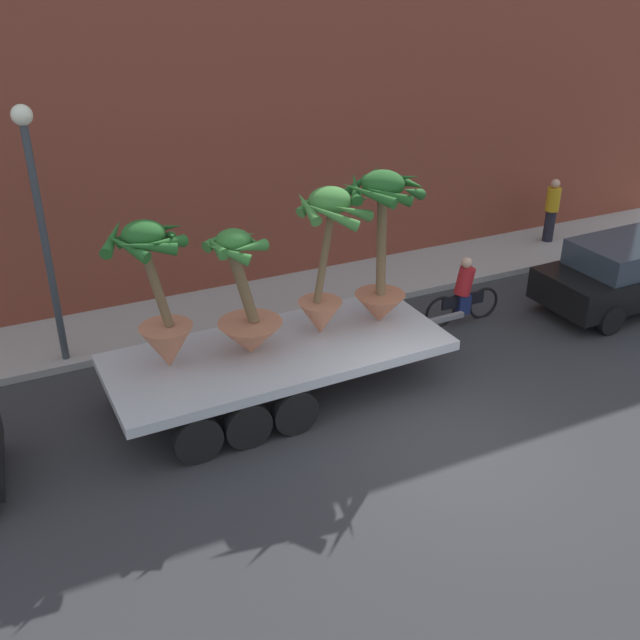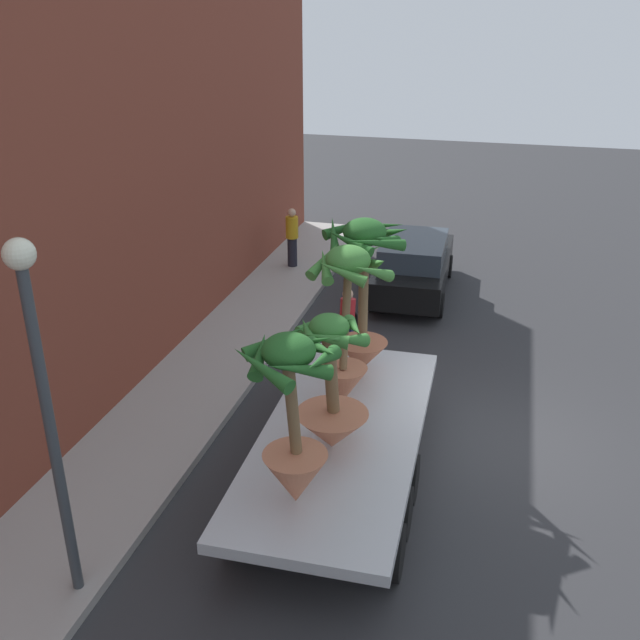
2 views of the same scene
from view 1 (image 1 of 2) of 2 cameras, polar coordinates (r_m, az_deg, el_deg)
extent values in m
plane|color=#2D2D30|center=(12.41, 9.78, -9.38)|extent=(60.00, 60.00, 0.00)
cube|color=#A39E99|center=(16.95, -1.84, 1.89)|extent=(24.00, 2.20, 0.15)
cube|color=brown|center=(17.17, -4.45, 17.03)|extent=(24.00, 1.20, 8.62)
cube|color=#B7BABF|center=(12.98, -3.21, -2.53)|extent=(6.08, 2.62, 0.18)
cylinder|color=black|center=(13.67, -12.56, -3.92)|extent=(0.81, 0.24, 0.80)
cylinder|color=black|center=(11.79, -9.51, -9.17)|extent=(0.81, 0.24, 0.80)
cylinder|color=black|center=(13.85, -9.21, -3.15)|extent=(0.81, 0.24, 0.80)
cylinder|color=black|center=(12.00, -5.65, -8.17)|extent=(0.81, 0.24, 0.80)
cylinder|color=black|center=(14.08, -5.97, -2.39)|extent=(0.81, 0.24, 0.80)
cylinder|color=black|center=(12.26, -1.97, -7.17)|extent=(0.81, 0.24, 0.80)
cube|color=slate|center=(14.62, 9.47, 0.07)|extent=(1.00, 0.12, 0.10)
cone|color=#C17251|center=(12.43, -11.75, -2.06)|extent=(0.89, 0.89, 0.77)
cylinder|color=brown|center=(11.88, -12.73, 2.91)|extent=(0.47, 0.16, 1.63)
ellipsoid|color=#235B23|center=(11.56, -13.59, 6.51)|extent=(0.67, 0.67, 0.42)
cone|color=#235B23|center=(11.60, -11.48, 6.39)|extent=(0.36, 0.87, 0.50)
cone|color=#235B23|center=(11.90, -12.32, 6.97)|extent=(0.73, 0.81, 0.42)
cone|color=#235B23|center=(11.90, -14.18, 6.64)|extent=(0.76, 0.30, 0.45)
cone|color=#235B23|center=(11.70, -15.82, 6.25)|extent=(0.60, 0.95, 0.40)
cone|color=#235B23|center=(11.31, -14.85, 5.56)|extent=(0.65, 0.78, 0.43)
cone|color=#235B23|center=(11.17, -13.30, 5.56)|extent=(0.91, 0.30, 0.39)
cone|color=#235B23|center=(11.32, -11.89, 5.94)|extent=(0.82, 0.69, 0.43)
cone|color=#C17251|center=(12.67, -5.41, -1.39)|extent=(1.11, 1.11, 0.60)
cylinder|color=brown|center=(12.16, -6.10, 2.91)|extent=(0.55, 0.19, 1.53)
ellipsoid|color=#387A33|center=(11.84, -6.78, 6.18)|extent=(0.57, 0.57, 0.36)
cone|color=#387A33|center=(11.95, -5.42, 6.19)|extent=(0.20, 0.62, 0.34)
cone|color=#387A33|center=(12.12, -6.44, 6.50)|extent=(0.63, 0.50, 0.32)
cone|color=#387A33|center=(12.05, -7.89, 6.30)|extent=(0.66, 0.49, 0.31)
cone|color=#387A33|center=(11.73, -8.15, 5.73)|extent=(0.27, 0.67, 0.29)
cone|color=#387A33|center=(11.53, -7.19, 5.22)|extent=(0.74, 0.58, 0.43)
cone|color=#387A33|center=(11.61, -5.53, 5.64)|extent=(0.75, 0.49, 0.32)
cone|color=#B26647|center=(13.73, 4.65, 0.94)|extent=(0.94, 0.94, 0.57)
cylinder|color=brown|center=(13.19, 4.80, 6.14)|extent=(0.23, 0.17, 2.10)
ellipsoid|color=#235B23|center=(12.84, 4.92, 10.50)|extent=(0.75, 0.75, 0.47)
cone|color=#235B23|center=(13.03, 7.12, 10.48)|extent=(0.39, 1.08, 0.38)
cone|color=#235B23|center=(13.32, 5.58, 10.93)|extent=(0.86, 0.90, 0.37)
cone|color=#235B23|center=(13.20, 3.19, 10.69)|extent=(1.07, 0.51, 0.57)
cone|color=#235B23|center=(12.81, 2.77, 10.31)|extent=(0.57, 0.97, 0.41)
cone|color=#235B23|center=(12.42, 3.77, 9.78)|extent=(0.73, 1.00, 0.38)
cone|color=#235B23|center=(12.48, 5.36, 9.67)|extent=(0.87, 0.43, 0.45)
cone|color=#235B23|center=(12.71, 7.21, 9.86)|extent=(0.94, 0.85, 0.56)
cone|color=#C17251|center=(13.25, 0.01, 0.20)|extent=(0.81, 0.81, 0.64)
cylinder|color=brown|center=(12.77, 0.38, 5.27)|extent=(0.44, 0.13, 1.85)
ellipsoid|color=#428438|center=(12.50, 0.78, 9.29)|extent=(0.73, 0.73, 0.46)
cone|color=#428438|center=(12.73, 2.76, 9.22)|extent=(0.20, 0.97, 0.57)
cone|color=#428438|center=(12.94, 0.52, 9.57)|extent=(0.92, 0.48, 0.52)
cone|color=#428438|center=(12.76, -0.50, 9.29)|extent=(0.78, 0.48, 0.48)
cone|color=#428438|center=(12.36, -0.99, 8.77)|extent=(0.23, 0.85, 0.45)
cone|color=#428438|center=(12.05, 0.80, 8.19)|extent=(0.98, 0.61, 0.59)
cone|color=#428438|center=(12.22, 2.53, 8.45)|extent=(0.98, 0.56, 0.57)
torus|color=black|center=(16.38, 12.59, 1.30)|extent=(0.74, 0.08, 0.74)
torus|color=black|center=(15.80, 9.35, 0.60)|extent=(0.74, 0.08, 0.74)
cube|color=black|center=(16.01, 11.06, 1.53)|extent=(1.04, 0.08, 0.28)
cylinder|color=red|center=(15.82, 11.20, 3.00)|extent=(0.45, 0.35, 0.65)
sphere|color=tan|center=(15.66, 11.34, 4.40)|extent=(0.24, 0.24, 0.24)
cube|color=navy|center=(16.04, 11.03, 1.27)|extent=(0.29, 0.25, 0.44)
cube|color=black|center=(17.86, 23.12, 3.07)|extent=(4.53, 1.89, 0.70)
cube|color=#2D3842|center=(17.47, 23.00, 4.83)|extent=(2.51, 1.66, 0.56)
cylinder|color=black|center=(17.48, 17.75, 2.23)|extent=(0.65, 0.22, 0.64)
cylinder|color=black|center=(16.48, 21.67, 0.01)|extent=(0.65, 0.22, 0.64)
cylinder|color=black|center=(20.80, 17.41, 7.02)|extent=(0.28, 0.28, 0.85)
cylinder|color=gold|center=(20.57, 17.69, 8.94)|extent=(0.36, 0.36, 0.62)
sphere|color=tan|center=(20.45, 17.86, 10.08)|extent=(0.24, 0.24, 0.24)
cylinder|color=#383D42|center=(14.17, -20.52, 5.12)|extent=(0.14, 0.14, 4.50)
sphere|color=#EAEACC|center=(13.53, -22.20, 14.56)|extent=(0.36, 0.36, 0.36)
camera|label=2|loc=(9.85, -61.32, 13.69)|focal=40.42mm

